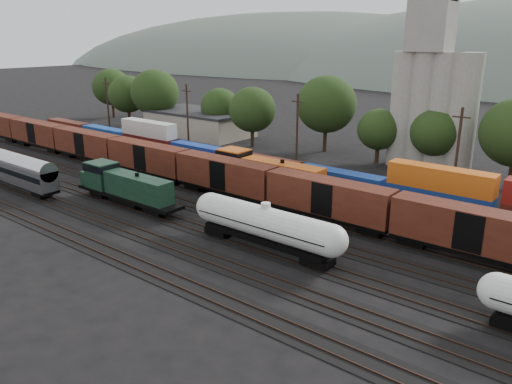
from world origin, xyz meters
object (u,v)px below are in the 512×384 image
Objects in this scene: passenger_coach at (9,166)px; orange_locomotive at (262,172)px; grain_silo at (432,97)px; green_locomotive at (123,185)px; tank_car_a at (266,224)px.

orange_locomotive is (28.94, 20.00, -0.19)m from passenger_coach.
grain_silo is at bearing 47.79° from passenger_coach.
green_locomotive is 22.42m from tank_car_a.
tank_car_a is 41.88m from grain_silo.
passenger_coach is at bearing -132.21° from grain_silo.
grain_silo is (23.04, 41.00, 8.67)m from green_locomotive.
grain_silo reaches higher than tank_car_a.
green_locomotive is at bearing 14.98° from passenger_coach.
passenger_coach is at bearing -145.36° from orange_locomotive.
green_locomotive is at bearing 180.00° from tank_car_a.
green_locomotive is at bearing -119.34° from grain_silo.
grain_silo reaches higher than orange_locomotive.
grain_silo is (0.62, 41.00, 8.50)m from tank_car_a.
green_locomotive is 0.87× the size of orange_locomotive.
passenger_coach is 62.66m from grain_silo.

